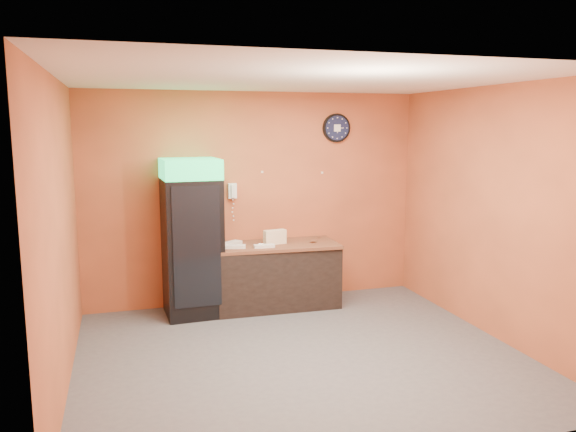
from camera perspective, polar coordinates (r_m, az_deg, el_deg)
name	(u,v)px	position (r m, az deg, el deg)	size (l,w,h in m)	color
floor	(301,355)	(6.00, 1.32, -13.96)	(4.50, 4.50, 0.00)	#47474C
back_wall	(255,198)	(7.51, -3.37, 1.81)	(4.50, 0.02, 2.80)	#C56037
left_wall	(60,235)	(5.36, -22.17, -1.79)	(0.02, 4.00, 2.80)	#C56037
right_wall	(493,213)	(6.65, 20.15, 0.32)	(0.02, 4.00, 2.80)	#C56037
ceiling	(302,79)	(5.54, 1.42, 13.76)	(4.50, 4.00, 0.02)	white
beverage_cooler	(192,240)	(7.04, -9.69, -2.44)	(0.71, 0.73, 1.96)	black
prep_counter	(276,276)	(7.41, -1.27, -6.16)	(1.60, 0.71, 0.80)	black
wall_clock	(337,128)	(7.76, 4.95, 8.90)	(0.39, 0.06, 0.39)	black
wall_phone	(232,191)	(7.38, -5.66, 2.56)	(0.11, 0.10, 0.20)	white
butcher_paper	(275,245)	(7.31, -1.28, -2.98)	(1.62, 0.75, 0.04)	brown
sub_roll_stack	(275,237)	(7.27, -1.34, -2.15)	(0.30, 0.15, 0.18)	beige
wrapped_sandwich_left	(235,247)	(7.06, -5.45, -3.12)	(0.27, 0.11, 0.04)	silver
wrapped_sandwich_mid	(264,246)	(7.08, -2.43, -3.07)	(0.26, 0.10, 0.04)	silver
wrapped_sandwich_right	(231,244)	(7.23, -5.85, -2.81)	(0.31, 0.12, 0.04)	silver
kitchen_tool	(269,242)	(7.27, -1.96, -2.67)	(0.06, 0.06, 0.06)	silver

